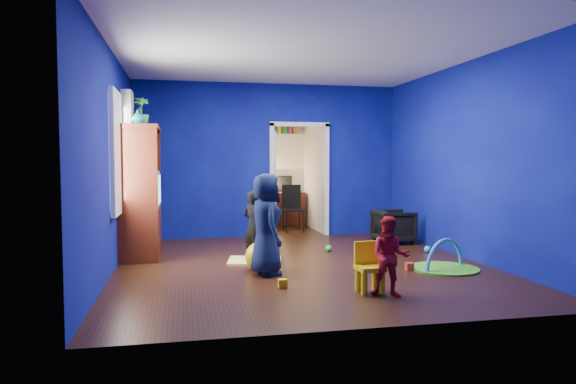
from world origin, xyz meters
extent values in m
cube|color=black|center=(0.00, 0.00, 0.00)|extent=(5.00, 5.50, 0.01)
cube|color=white|center=(0.00, 0.00, 2.90)|extent=(5.00, 5.50, 0.01)
cube|color=#0A0A71|center=(0.00, 2.75, 1.45)|extent=(5.00, 0.02, 2.90)
cube|color=#0A0A71|center=(0.00, -2.75, 1.45)|extent=(5.00, 0.02, 2.90)
cube|color=#0A0A71|center=(-2.50, 0.00, 1.45)|extent=(0.02, 5.50, 2.90)
cube|color=#0A0A71|center=(2.50, 0.00, 1.45)|extent=(0.02, 5.50, 2.90)
imported|color=black|center=(2.02, 1.52, 0.29)|extent=(0.65, 0.63, 0.58)
imported|color=black|center=(-0.60, 0.47, 0.51)|extent=(0.43, 0.44, 1.02)
imported|color=#0E1633|center=(-0.57, -0.50, 0.64)|extent=(0.49, 0.68, 1.29)
imported|color=red|center=(0.55, -1.80, 0.43)|extent=(0.51, 0.46, 0.86)
imported|color=#0C5062|center=(-2.22, 0.75, 2.06)|extent=(0.23, 0.23, 0.21)
imported|color=green|center=(-2.22, 1.27, 2.19)|extent=(0.29, 0.29, 0.46)
cube|color=#3C140A|center=(-2.22, 1.05, 0.98)|extent=(0.58, 1.14, 1.96)
cube|color=silver|center=(-2.18, 1.05, 1.02)|extent=(0.46, 0.70, 0.54)
cube|color=#F2E07A|center=(-0.60, 0.37, 0.01)|extent=(0.85, 0.73, 0.03)
sphere|color=yellow|center=(-0.62, -0.25, 0.19)|extent=(0.37, 0.37, 0.37)
cube|color=yellow|center=(0.40, -1.60, 0.25)|extent=(0.30, 0.30, 0.50)
cylinder|color=#489E23|center=(1.81, -0.67, 0.01)|extent=(0.89, 0.89, 0.02)
torus|color=#3F8CD8|center=(1.81, -0.67, 0.02)|extent=(0.74, 0.40, 0.80)
cube|color=white|center=(-2.48, 0.35, 1.55)|extent=(0.03, 0.95, 1.55)
cube|color=slate|center=(-2.37, 0.90, 1.25)|extent=(0.14, 0.42, 2.40)
cube|color=white|center=(0.60, 2.75, 1.05)|extent=(1.16, 0.10, 2.10)
cube|color=#3D140A|center=(0.60, 4.26, 0.38)|extent=(0.88, 0.44, 0.75)
cube|color=black|center=(0.60, 4.38, 0.95)|extent=(0.40, 0.05, 0.32)
sphere|color=#FFD88C|center=(0.32, 4.32, 0.93)|extent=(0.14, 0.14, 0.14)
cube|color=black|center=(0.60, 3.30, 0.46)|extent=(0.40, 0.40, 0.92)
cube|color=white|center=(0.60, 4.37, 2.02)|extent=(0.88, 0.24, 0.04)
cube|color=red|center=(1.32, -0.63, 0.05)|extent=(0.10, 0.08, 0.10)
sphere|color=#29ABED|center=(2.17, 0.54, 0.06)|extent=(0.11, 0.11, 0.11)
cube|color=#F5AA0C|center=(-0.50, -1.21, 0.05)|extent=(0.10, 0.08, 0.10)
sphere|color=green|center=(0.66, 0.93, 0.06)|extent=(0.11, 0.11, 0.11)
camera|label=1|loc=(-1.60, -6.87, 1.45)|focal=32.00mm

